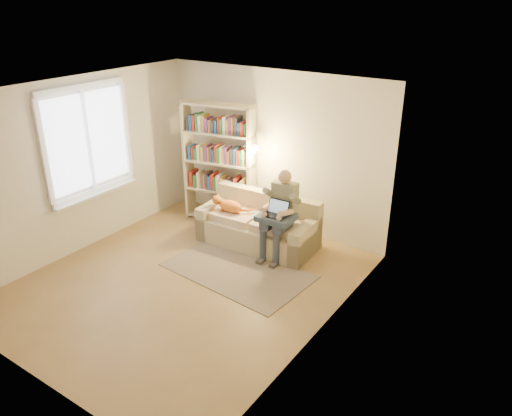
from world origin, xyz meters
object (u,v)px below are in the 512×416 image
Objects in this scene: cat at (231,206)px; laptop at (274,211)px; person at (280,210)px; bookshelf at (219,158)px; sofa at (259,227)px.

cat is 0.88m from laptop.
person is 0.91m from cat.
laptop is at bearing -34.28° from bookshelf.
bookshelf reaches higher than cat.
sofa is 5.48× the size of laptop.
cat is at bearing -165.23° from sofa.
cat is 0.30× the size of bookshelf.
bookshelf is at bearing 157.74° from sofa.
laptop is 1.63m from bookshelf.
sofa reaches higher than cat.
person is 0.65× the size of bookshelf.
sofa is at bearing 162.27° from person.
sofa is 1.41× the size of person.
laptop is (0.42, -0.24, 0.48)m from sofa.
cat is 0.96m from bookshelf.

